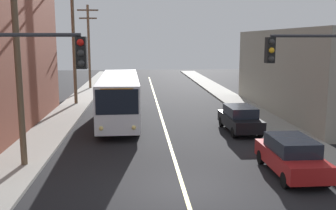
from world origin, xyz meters
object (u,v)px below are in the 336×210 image
utility_pole_near (15,17)px  traffic_signal_right_corner (317,75)px  utility_pole_mid (73,31)px  utility_pole_far (89,43)px  city_bus (119,96)px  traffic_signal_left_corner (19,85)px  parked_car_red (291,155)px  parked_car_black (240,118)px

utility_pole_near → traffic_signal_right_corner: size_ratio=1.99×
utility_pole_mid → utility_pole_far: utility_pole_mid is taller
traffic_signal_right_corner → utility_pole_far: bearing=112.6°
city_bus → traffic_signal_left_corner: traffic_signal_left_corner is taller
parked_car_red → utility_pole_near: size_ratio=0.37×
utility_pole_near → utility_pole_far: bearing=90.9°
city_bus → utility_pole_far: 19.30m
utility_pole_near → traffic_signal_right_corner: 12.72m
parked_car_red → parked_car_black: size_ratio=0.99×
parked_car_black → traffic_signal_right_corner: (0.77, -8.35, 3.46)m
utility_pole_far → traffic_signal_left_corner: 33.08m
traffic_signal_left_corner → traffic_signal_right_corner: same height
traffic_signal_right_corner → utility_pole_mid: bearing=123.1°
utility_pole_far → traffic_signal_left_corner: size_ratio=1.58×
traffic_signal_left_corner → city_bus: bearing=80.6°
parked_car_black → traffic_signal_right_corner: size_ratio=0.74×
city_bus → traffic_signal_right_corner: traffic_signal_right_corner is taller
parked_car_red → traffic_signal_left_corner: bearing=-163.5°
utility_pole_far → parked_car_red: bearing=-68.1°
utility_pole_mid → utility_pole_far: (-0.10, 11.20, -1.10)m
parked_car_black → utility_pole_mid: bearing=137.2°
parked_car_black → traffic_signal_left_corner: (-10.05, -10.84, 3.46)m
parked_car_black → utility_pole_near: utility_pole_near is taller
city_bus → parked_car_black: bearing=-25.7°
utility_pole_near → utility_pole_mid: (-0.33, 16.95, -0.17)m
utility_pole_near → utility_pole_far: 28.18m
parked_car_red → traffic_signal_right_corner: traffic_signal_right_corner is taller
utility_pole_far → traffic_signal_left_corner: utility_pole_far is taller
city_bus → utility_pole_mid: size_ratio=1.05×
parked_car_red → utility_pole_mid: bearing=122.5°
utility_pole_mid → parked_car_black: bearing=-42.8°
city_bus → utility_pole_mid: 9.60m
parked_car_black → utility_pole_near: 14.21m
traffic_signal_left_corner → utility_pole_mid: bearing=94.7°
parked_car_black → utility_pole_mid: size_ratio=0.38×
utility_pole_near → traffic_signal_right_corner: bearing=-10.9°
parked_car_black → traffic_signal_right_corner: bearing=-84.7°
utility_pole_mid → traffic_signal_left_corner: (1.79, -21.81, -2.17)m
city_bus → parked_car_red: city_bus is taller
utility_pole_near → traffic_signal_right_corner: utility_pole_near is taller
traffic_signal_left_corner → traffic_signal_right_corner: bearing=13.0°
utility_pole_far → traffic_signal_left_corner: (1.88, -33.00, -1.07)m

